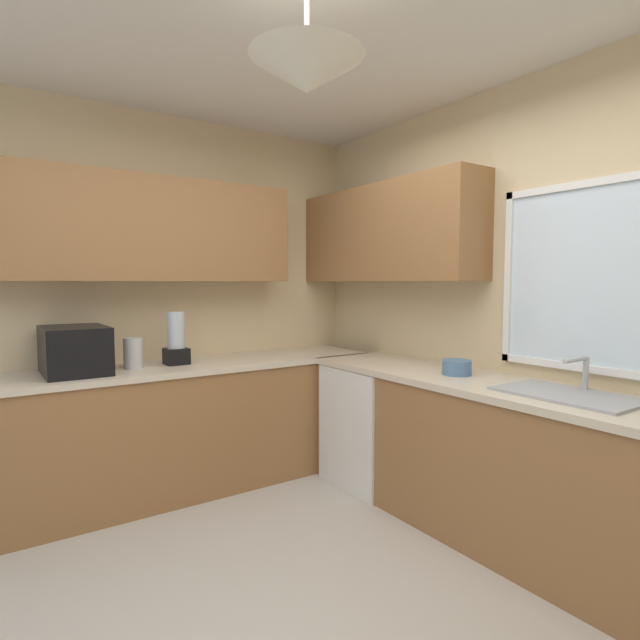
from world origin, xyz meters
The scene contains 10 objects.
ground_plane centered at (0.00, 0.00, 0.00)m, with size 9.01×9.01×0.00m, color #B7B2A8.
room_shell centered at (-0.40, 0.46, 1.78)m, with size 4.21×3.39×2.70m.
counter_run_left centered at (-1.74, 0.00, 0.44)m, with size 0.65×3.00×0.88m.
counter_run_back centered at (0.21, 1.33, 0.44)m, with size 3.30×0.65×0.88m.
dishwasher centered at (-1.08, 1.30, 0.42)m, with size 0.60×0.60×0.84m, color white.
microwave centered at (-1.74, -0.57, 1.03)m, with size 0.48×0.36×0.29m, color black.
kettle centered at (-1.72, -0.23, 0.98)m, with size 0.12×0.12×0.20m, color #B7B7BC.
sink_assembly centered at (0.31, 1.33, 0.89)m, with size 0.65×0.40×0.19m.
bowl centered at (-0.38, 1.33, 0.93)m, with size 0.17×0.17×0.09m, color #4C7099.
blender_appliance centered at (-1.74, 0.06, 1.04)m, with size 0.15×0.15×0.36m.
Camera 1 is at (1.65, -1.07, 1.44)m, focal length 28.41 mm.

